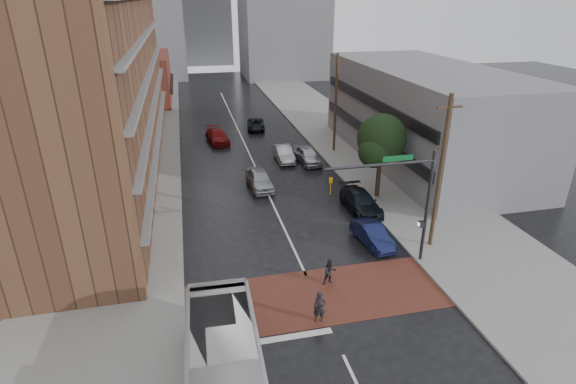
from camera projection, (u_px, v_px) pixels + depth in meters
ground at (318, 302)px, 24.09m from camera, size 160.00×160.00×0.00m
crosswalk at (316, 296)px, 24.53m from camera, size 14.00×5.00×0.02m
sidewalk_west at (133, 162)px, 44.00m from camera, size 9.00×90.00×0.15m
sidewalk_east at (354, 146)px, 48.73m from camera, size 9.00×90.00×0.15m
apartment_block at (77, 10)px, 37.00m from camera, size 10.00×44.00×28.00m
storefront_west at (143, 78)px, 68.40m from camera, size 8.00×16.00×7.00m
building_east at (424, 114)px, 43.51m from camera, size 11.00×26.00×9.00m
distant_tower_center at (203, 10)px, 104.03m from camera, size 12.00×10.00×24.00m
street_tree at (381, 141)px, 34.67m from camera, size 4.20×4.10×6.90m
signal_mast at (406, 193)px, 25.62m from camera, size 6.50×0.30×7.20m
utility_pole_near at (440, 173)px, 27.40m from camera, size 1.60×0.26×10.00m
utility_pole_far at (336, 103)px, 45.24m from camera, size 1.60×0.26×10.00m
pedestrian_a at (320, 307)px, 22.32m from camera, size 0.69×0.51×1.72m
pedestrian_b at (330, 272)px, 25.31m from camera, size 0.82×0.67×1.55m
car_travel_a at (259, 179)px, 38.05m from camera, size 2.05×4.69×1.57m
car_travel_b at (284, 154)px, 44.43m from camera, size 1.54×4.38×1.44m
car_travel_c at (217, 136)px, 49.91m from camera, size 2.70×5.17×1.43m
suv_travel at (256, 124)px, 54.87m from camera, size 2.61×4.65×1.23m
car_parked_near at (372, 235)px, 29.47m from camera, size 1.88×4.14×1.32m
car_parked_mid at (361, 202)px, 34.01m from camera, size 2.18×5.14×1.48m
car_parked_far at (308, 155)px, 43.82m from camera, size 2.23×4.73×1.56m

